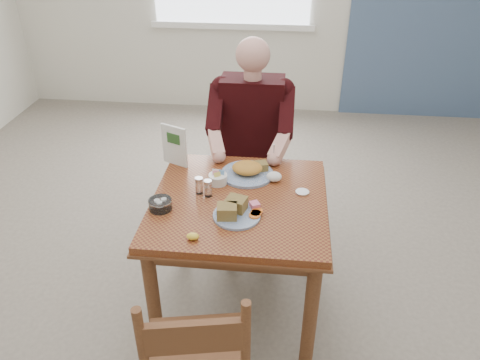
# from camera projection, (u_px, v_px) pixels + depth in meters

# --- Properties ---
(floor) EXTENTS (6.00, 6.00, 0.00)m
(floor) POSITION_uv_depth(u_px,v_px,m) (239.00, 302.00, 2.82)
(floor) COLOR #685E54
(floor) RESTS_ON ground
(lemon_wedge) EXTENTS (0.06, 0.05, 0.03)m
(lemon_wedge) POSITION_uv_depth(u_px,v_px,m) (193.00, 236.00, 2.13)
(lemon_wedge) COLOR yellow
(lemon_wedge) RESTS_ON table
(napkin) EXTENTS (0.10, 0.09, 0.05)m
(napkin) POSITION_uv_depth(u_px,v_px,m) (274.00, 177.00, 2.56)
(napkin) COLOR white
(napkin) RESTS_ON table
(metal_dish) EXTENTS (0.07, 0.07, 0.01)m
(metal_dish) POSITION_uv_depth(u_px,v_px,m) (302.00, 192.00, 2.47)
(metal_dish) COLOR silver
(metal_dish) RESTS_ON table
(table) EXTENTS (0.92, 0.92, 0.75)m
(table) POSITION_uv_depth(u_px,v_px,m) (239.00, 216.00, 2.49)
(table) COLOR brown
(table) RESTS_ON ground
(chair_far) EXTENTS (0.42, 0.42, 0.95)m
(chair_far) POSITION_uv_depth(u_px,v_px,m) (252.00, 168.00, 3.24)
(chair_far) COLOR brown
(chair_far) RESTS_ON ground
(diner) EXTENTS (0.53, 0.56, 1.39)m
(diner) POSITION_uv_depth(u_px,v_px,m) (251.00, 130.00, 2.99)
(diner) COLOR tan
(diner) RESTS_ON chair_far
(near_plate) EXTENTS (0.26, 0.24, 0.08)m
(near_plate) POSITION_uv_depth(u_px,v_px,m) (235.00, 211.00, 2.28)
(near_plate) COLOR white
(near_plate) RESTS_ON table
(far_plate) EXTENTS (0.37, 0.37, 0.08)m
(far_plate) POSITION_uv_depth(u_px,v_px,m) (248.00, 170.00, 2.62)
(far_plate) COLOR white
(far_plate) RESTS_ON table
(caddy) EXTENTS (0.11, 0.11, 0.08)m
(caddy) POSITION_uv_depth(u_px,v_px,m) (218.00, 179.00, 2.54)
(caddy) COLOR white
(caddy) RESTS_ON table
(shakers) EXTENTS (0.11, 0.08, 0.09)m
(shakers) POSITION_uv_depth(u_px,v_px,m) (204.00, 187.00, 2.44)
(shakers) COLOR white
(shakers) RESTS_ON table
(creamer) EXTENTS (0.13, 0.13, 0.05)m
(creamer) POSITION_uv_depth(u_px,v_px,m) (160.00, 204.00, 2.33)
(creamer) COLOR white
(creamer) RESTS_ON table
(menu) EXTENTS (0.16, 0.08, 0.24)m
(menu) POSITION_uv_depth(u_px,v_px,m) (174.00, 145.00, 2.67)
(menu) COLOR white
(menu) RESTS_ON table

